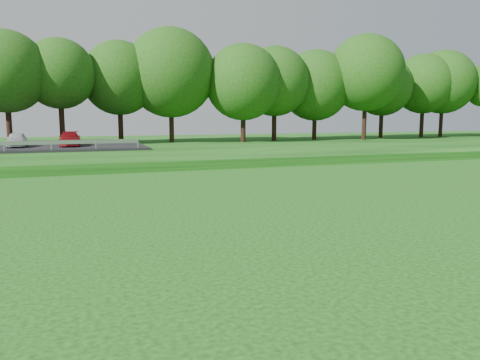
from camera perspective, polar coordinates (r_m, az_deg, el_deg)
name	(u,v)px	position (r m, az deg, el deg)	size (l,w,h in m)	color
berm	(265,146)	(45.98, 3.12, 4.13)	(130.00, 30.00, 0.60)	#103B0B
walking_path	(343,162)	(33.59, 12.45, 2.10)	(130.00, 1.60, 0.04)	gray
treeline	(251,69)	(49.82, 1.35, 13.41)	(104.00, 7.00, 15.00)	#124610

